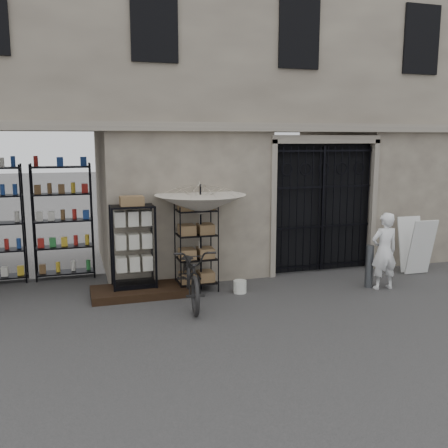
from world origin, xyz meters
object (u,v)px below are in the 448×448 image
object	(u,v)px
white_bucket	(240,287)
display_cabinet	(133,251)
steel_bollard	(369,266)
easel_sign	(416,246)
market_umbrella	(200,199)
wire_rack	(196,249)
shopkeeper	(382,288)
bicycle	(192,303)

from	to	relation	value
white_bucket	display_cabinet	bearing A→B (deg)	164.72
steel_bollard	easel_sign	size ratio (longest dim) A/B	0.71
market_umbrella	easel_sign	world-z (taller)	market_umbrella
steel_bollard	easel_sign	xyz separation A→B (m)	(1.60, 0.62, 0.20)
wire_rack	easel_sign	distance (m)	5.03
market_umbrella	shopkeeper	bearing A→B (deg)	-16.11
easel_sign	shopkeeper	bearing A→B (deg)	-148.83
easel_sign	white_bucket	bearing A→B (deg)	-175.89
bicycle	steel_bollard	size ratio (longest dim) A/B	2.39
display_cabinet	steel_bollard	xyz separation A→B (m)	(4.66, -0.96, -0.43)
bicycle	steel_bollard	xyz separation A→B (m)	(3.71, -0.08, 0.44)
market_umbrella	easel_sign	bearing A→B (deg)	-2.65
display_cabinet	bicycle	bearing A→B (deg)	-47.34
easel_sign	wire_rack	bearing A→B (deg)	178.54
white_bucket	easel_sign	xyz separation A→B (m)	(4.25, 0.20, 0.52)
bicycle	easel_sign	size ratio (longest dim) A/B	1.69
shopkeeper	display_cabinet	bearing A→B (deg)	-11.63
bicycle	easel_sign	distance (m)	5.38
display_cabinet	white_bucket	xyz separation A→B (m)	(2.00, -0.55, -0.75)
steel_bollard	market_umbrella	bearing A→B (deg)	165.76
easel_sign	display_cabinet	bearing A→B (deg)	178.23
market_umbrella	steel_bollard	size ratio (longest dim) A/B	2.92
bicycle	shopkeeper	size ratio (longest dim) A/B	1.34
display_cabinet	white_bucket	world-z (taller)	display_cabinet
wire_rack	shopkeeper	size ratio (longest dim) A/B	1.10
display_cabinet	shopkeeper	world-z (taller)	display_cabinet
display_cabinet	wire_rack	distance (m)	1.24
steel_bollard	easel_sign	world-z (taller)	easel_sign
market_umbrella	bicycle	size ratio (longest dim) A/B	1.22
white_bucket	easel_sign	distance (m)	4.29
market_umbrella	shopkeeper	distance (m)	4.12
wire_rack	white_bucket	distance (m)	1.15
bicycle	easel_sign	xyz separation A→B (m)	(5.31, 0.53, 0.64)
wire_rack	bicycle	xyz separation A→B (m)	(-0.29, -0.78, -0.85)
white_bucket	steel_bollard	distance (m)	2.70
wire_rack	white_bucket	world-z (taller)	wire_rack
wire_rack	bicycle	size ratio (longest dim) A/B	0.83
wire_rack	white_bucket	size ratio (longest dim) A/B	6.71
steel_bollard	shopkeeper	distance (m)	0.52
wire_rack	easel_sign	world-z (taller)	wire_rack
display_cabinet	bicycle	xyz separation A→B (m)	(0.94, -0.88, -0.87)
shopkeeper	market_umbrella	bearing A→B (deg)	-14.58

